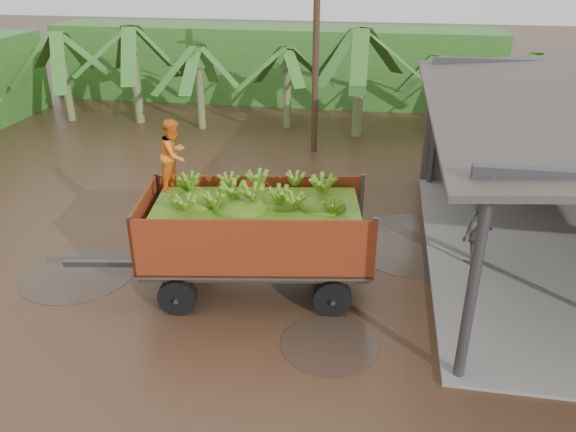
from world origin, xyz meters
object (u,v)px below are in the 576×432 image
Objects in this scene: man_blue at (220,206)px; man_grey at (478,234)px; banana_trailer at (255,229)px; utility_pole at (316,53)px.

man_grey is (6.57, -0.53, -0.01)m from man_blue.
utility_pole is at bearing 80.63° from banana_trailer.
banana_trailer reaches higher than man_blue.
banana_trailer is at bearing 141.83° from man_blue.
man_blue is (-1.53, 2.39, -0.63)m from banana_trailer.
banana_trailer reaches higher than man_grey.
man_blue is at bearing 113.73° from banana_trailer.
utility_pole reaches higher than man_blue.
man_grey is 0.24× the size of utility_pole.
banana_trailer is 4.03× the size of man_blue.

